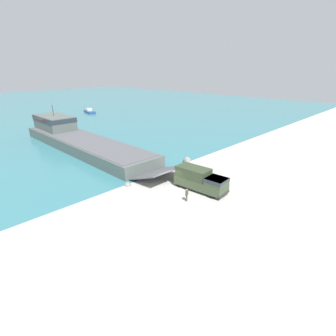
{
  "coord_description": "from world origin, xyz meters",
  "views": [
    {
      "loc": [
        -23.61,
        -22.75,
        15.4
      ],
      "look_at": [
        1.75,
        2.03,
        1.88
      ],
      "focal_mm": 28.0,
      "sensor_mm": 36.0,
      "label": 1
    }
  ],
  "objects_px": {
    "military_truck": "(200,180)",
    "soldier_on_ramp": "(187,194)",
    "landing_craft": "(76,137)",
    "moored_boat_a": "(90,111)",
    "mooring_bollard": "(184,163)"
  },
  "relations": [
    {
      "from": "military_truck",
      "to": "soldier_on_ramp",
      "type": "height_order",
      "value": "military_truck"
    },
    {
      "from": "landing_craft",
      "to": "soldier_on_ramp",
      "type": "relative_size",
      "value": 26.41
    },
    {
      "from": "moored_boat_a",
      "to": "mooring_bollard",
      "type": "distance_m",
      "value": 64.22
    },
    {
      "from": "military_truck",
      "to": "mooring_bollard",
      "type": "height_order",
      "value": "military_truck"
    },
    {
      "from": "military_truck",
      "to": "moored_boat_a",
      "type": "height_order",
      "value": "military_truck"
    },
    {
      "from": "mooring_bollard",
      "to": "military_truck",
      "type": "bearing_deg",
      "value": -125.7
    },
    {
      "from": "military_truck",
      "to": "mooring_bollard",
      "type": "distance_m",
      "value": 9.78
    },
    {
      "from": "soldier_on_ramp",
      "to": "landing_craft",
      "type": "bearing_deg",
      "value": 157.5
    },
    {
      "from": "soldier_on_ramp",
      "to": "moored_boat_a",
      "type": "relative_size",
      "value": 0.23
    },
    {
      "from": "military_truck",
      "to": "moored_boat_a",
      "type": "xyz_separation_m",
      "value": [
        23.58,
        69.57,
        -0.98
      ]
    },
    {
      "from": "soldier_on_ramp",
      "to": "moored_boat_a",
      "type": "height_order",
      "value": "soldier_on_ramp"
    },
    {
      "from": "mooring_bollard",
      "to": "landing_craft",
      "type": "bearing_deg",
      "value": 105.9
    },
    {
      "from": "military_truck",
      "to": "soldier_on_ramp",
      "type": "relative_size",
      "value": 4.48
    },
    {
      "from": "mooring_bollard",
      "to": "moored_boat_a",
      "type": "bearing_deg",
      "value": 73.81
    },
    {
      "from": "moored_boat_a",
      "to": "landing_craft",
      "type": "bearing_deg",
      "value": 69.58
    }
  ]
}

